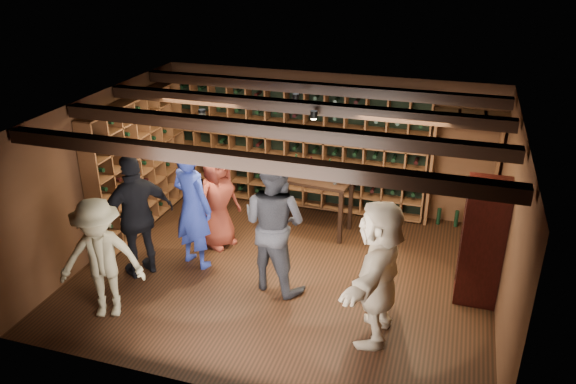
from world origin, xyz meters
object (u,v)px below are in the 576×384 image
(man_blue_shirt, at_px, (192,207))
(man_grey_suit, at_px, (274,223))
(display_cabinet, at_px, (481,244))
(tasting_table, at_px, (312,184))
(guest_beige, at_px, (378,272))
(guest_woman_black, at_px, (137,216))
(guest_khaki, at_px, (101,259))
(guest_red_floral, at_px, (218,200))

(man_blue_shirt, distance_m, man_grey_suit, 1.37)
(display_cabinet, distance_m, tasting_table, 2.98)
(man_blue_shirt, height_order, guest_beige, man_blue_shirt)
(display_cabinet, xyz_separation_m, man_blue_shirt, (-4.11, -0.33, 0.11))
(man_blue_shirt, height_order, man_grey_suit, man_grey_suit)
(guest_woman_black, relative_size, guest_khaki, 1.12)
(guest_red_floral, relative_size, tasting_table, 1.18)
(display_cabinet, xyz_separation_m, man_grey_suit, (-2.76, -0.53, 0.16))
(display_cabinet, xyz_separation_m, guest_beige, (-1.20, -1.23, 0.08))
(man_grey_suit, relative_size, guest_woman_black, 1.07)
(man_grey_suit, height_order, guest_woman_black, man_grey_suit)
(man_grey_suit, distance_m, guest_woman_black, 2.02)
(guest_khaki, bearing_deg, man_blue_shirt, 48.77)
(guest_woman_black, relative_size, tasting_table, 1.39)
(guest_woman_black, height_order, guest_khaki, guest_woman_black)
(guest_beige, xyz_separation_m, tasting_table, (-1.49, 2.50, -0.09))
(man_grey_suit, bearing_deg, tasting_table, -74.70)
(man_blue_shirt, relative_size, guest_khaki, 1.15)
(tasting_table, bearing_deg, guest_khaki, -116.47)
(guest_woman_black, bearing_deg, guest_red_floral, -177.83)
(display_cabinet, relative_size, man_blue_shirt, 0.91)
(guest_khaki, height_order, guest_beige, guest_beige)
(guest_khaki, xyz_separation_m, tasting_table, (1.98, 3.11, 0.01))
(man_grey_suit, xyz_separation_m, guest_woman_black, (-2.00, -0.27, -0.07))
(guest_beige, height_order, tasting_table, guest_beige)
(man_blue_shirt, xyz_separation_m, tasting_table, (1.42, 1.60, -0.11))
(man_grey_suit, xyz_separation_m, guest_khaki, (-1.92, -1.31, -0.17))
(guest_beige, bearing_deg, guest_woman_black, -93.81)
(guest_woman_black, bearing_deg, man_blue_shirt, 162.77)
(man_grey_suit, bearing_deg, guest_woman_black, 25.17)
(display_cabinet, relative_size, tasting_table, 1.28)
(guest_woman_black, distance_m, guest_beige, 3.58)
(display_cabinet, relative_size, guest_beige, 0.93)
(guest_khaki, bearing_deg, guest_red_floral, 51.80)
(tasting_table, bearing_deg, guest_red_floral, -137.88)
(guest_woman_black, bearing_deg, guest_khaki, 40.27)
(guest_red_floral, relative_size, guest_beige, 0.85)
(display_cabinet, distance_m, guest_red_floral, 4.01)
(man_blue_shirt, xyz_separation_m, guest_woman_black, (-0.64, -0.48, -0.02))
(man_blue_shirt, xyz_separation_m, guest_red_floral, (0.12, 0.65, -0.16))
(man_blue_shirt, relative_size, tasting_table, 1.42)
(guest_woman_black, bearing_deg, guest_beige, 119.28)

